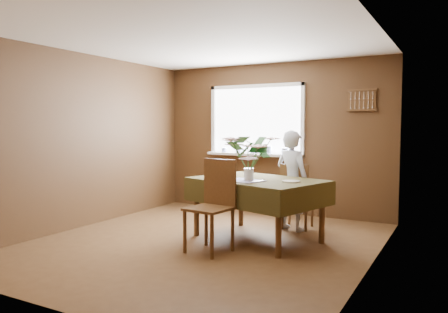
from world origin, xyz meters
The scene contains 15 objects.
floor centered at (0.00, 0.00, 0.00)m, with size 4.50×4.50×0.00m, color #4A2F19.
ceiling centered at (0.00, 0.00, 2.50)m, with size 4.50×4.50×0.00m, color white.
wall_back centered at (0.00, 2.25, 1.25)m, with size 4.00×4.00×0.00m, color brown.
wall_front centered at (0.00, -2.25, 1.25)m, with size 4.00×4.00×0.00m, color brown.
wall_left centered at (-2.00, 0.00, 1.25)m, with size 4.50×4.50×0.00m, color brown.
wall_right centered at (2.00, 0.00, 1.25)m, with size 4.50×4.50×0.00m, color brown.
window_assembly centered at (-0.29, 2.20, 1.35)m, with size 1.72×0.20×1.22m.
spoon_rack centered at (1.45, 2.22, 1.85)m, with size 0.44×0.05×0.33m.
dining_table centered at (0.51, 0.50, 0.69)m, with size 1.86×1.51×0.79m.
chair_far centered at (0.76, 1.28, 0.51)m, with size 0.42×0.42×0.93m.
chair_near centered at (0.27, -0.19, 0.57)m, with size 0.51×0.51×1.07m.
seated_woman centered at (0.72, 1.21, 0.70)m, with size 0.51×0.34×1.40m, color white.
flower_bouquet centered at (0.49, 0.29, 1.13)m, with size 0.62×0.62×0.53m.
side_plate centered at (0.99, 0.42, 0.79)m, with size 0.21×0.21×0.01m, color white.
table_knife centered at (0.62, 0.22, 0.79)m, with size 0.02×0.23×0.00m, color silver.
Camera 1 is at (2.80, -4.56, 1.46)m, focal length 35.00 mm.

